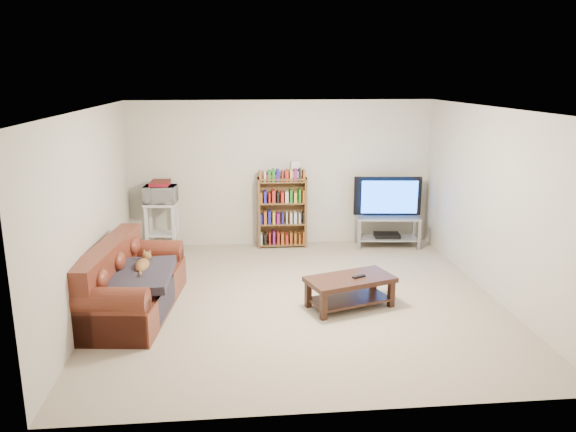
{
  "coord_description": "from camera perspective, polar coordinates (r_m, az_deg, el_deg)",
  "views": [
    {
      "loc": [
        -0.79,
        -6.66,
        2.79
      ],
      "look_at": [
        -0.1,
        0.4,
        1.0
      ],
      "focal_mm": 35.0,
      "sensor_mm": 36.0,
      "label": 1
    }
  ],
  "objects": [
    {
      "name": "wall_right",
      "position": [
        7.6,
        20.23,
        1.19
      ],
      "size": [
        0.0,
        5.0,
        5.0
      ],
      "primitive_type": "plane",
      "rotation": [
        1.57,
        0.0,
        -1.57
      ],
      "color": "beige",
      "rests_on": "ground"
    },
    {
      "name": "cat",
      "position": [
        6.98,
        -14.58,
        -4.91
      ],
      "size": [
        0.28,
        0.56,
        0.16
      ],
      "primitive_type": null,
      "rotation": [
        0.0,
        0.0,
        -0.12
      ],
      "color": "brown",
      "rests_on": "sofa"
    },
    {
      "name": "wall_left",
      "position": [
        7.06,
        -19.44,
        0.33
      ],
      "size": [
        0.0,
        5.0,
        5.0
      ],
      "primitive_type": "plane",
      "rotation": [
        1.57,
        0.0,
        1.57
      ],
      "color": "beige",
      "rests_on": "ground"
    },
    {
      "name": "dvd_player",
      "position": [
        9.51,
        10.01,
        -1.94
      ],
      "size": [
        0.44,
        0.33,
        0.06
      ],
      "primitive_type": "cube",
      "rotation": [
        0.0,
        0.0,
        -0.1
      ],
      "color": "black",
      "rests_on": "tv_stand"
    },
    {
      "name": "coffee_table",
      "position": [
        6.98,
        6.31,
        -7.11
      ],
      "size": [
        1.17,
        0.84,
        0.39
      ],
      "rotation": [
        0.0,
        0.0,
        0.32
      ],
      "color": "black",
      "rests_on": "floor"
    },
    {
      "name": "bookshelf",
      "position": [
        9.26,
        -0.6,
        0.48
      ],
      "size": [
        0.81,
        0.27,
        1.16
      ],
      "rotation": [
        0.0,
        0.0,
        -0.02
      ],
      "color": "brown",
      "rests_on": "floor"
    },
    {
      "name": "wall_back",
      "position": [
        9.33,
        -0.64,
        4.34
      ],
      "size": [
        5.0,
        0.0,
        5.0
      ],
      "primitive_type": "plane",
      "rotation": [
        1.57,
        0.0,
        0.0
      ],
      "color": "beige",
      "rests_on": "ground"
    },
    {
      "name": "remote",
      "position": [
        6.94,
        7.23,
        -6.12
      ],
      "size": [
        0.18,
        0.12,
        0.02
      ],
      "primitive_type": "cube",
      "rotation": [
        0.0,
        0.0,
        0.47
      ],
      "color": "black",
      "rests_on": "coffee_table"
    },
    {
      "name": "television",
      "position": [
        9.35,
        10.18,
        1.89
      ],
      "size": [
        1.13,
        0.26,
        0.64
      ],
      "primitive_type": "imported",
      "rotation": [
        0.0,
        0.0,
        3.04
      ],
      "color": "black",
      "rests_on": "tv_stand"
    },
    {
      "name": "game_boxes",
      "position": [
        9.09,
        -12.9,
        3.17
      ],
      "size": [
        0.32,
        0.29,
        0.05
      ],
      "primitive_type": "cube",
      "rotation": [
        0.0,
        0.0,
        -0.1
      ],
      "color": "maroon",
      "rests_on": "microwave"
    },
    {
      "name": "shelf_clutter",
      "position": [
        9.15,
        -0.0,
        4.59
      ],
      "size": [
        0.59,
        0.18,
        0.28
      ],
      "rotation": [
        0.0,
        0.0,
        -0.02
      ],
      "color": "silver",
      "rests_on": "bookshelf"
    },
    {
      "name": "tv_stand",
      "position": [
        9.47,
        10.05,
        -1.01
      ],
      "size": [
        1.08,
        0.57,
        0.52
      ],
      "rotation": [
        0.0,
        0.0,
        -0.1
      ],
      "color": "#999EA3",
      "rests_on": "floor"
    },
    {
      "name": "sofa",
      "position": [
        7.07,
        -15.93,
        -7.01
      ],
      "size": [
        1.07,
        2.05,
        0.84
      ],
      "rotation": [
        0.0,
        0.0,
        -0.12
      ],
      "color": "maroon",
      "rests_on": "floor"
    },
    {
      "name": "microwave_stand",
      "position": [
        9.22,
        -12.7,
        -0.45
      ],
      "size": [
        0.54,
        0.42,
        0.81
      ],
      "rotation": [
        0.0,
        0.0,
        -0.1
      ],
      "color": "silver",
      "rests_on": "floor"
    },
    {
      "name": "ceiling",
      "position": [
        6.72,
        1.2,
        10.83
      ],
      "size": [
        5.0,
        5.0,
        0.0
      ],
      "primitive_type": "plane",
      "rotation": [
        3.14,
        0.0,
        0.0
      ],
      "color": "white",
      "rests_on": "ground"
    },
    {
      "name": "microwave",
      "position": [
        9.13,
        -12.84,
        2.16
      ],
      "size": [
        0.53,
        0.39,
        0.28
      ],
      "primitive_type": "imported",
      "rotation": [
        0.0,
        0.0,
        -0.1
      ],
      "color": "silver",
      "rests_on": "microwave_stand"
    },
    {
      "name": "wall_front",
      "position": [
        4.53,
        4.85,
        -6.44
      ],
      "size": [
        5.0,
        0.0,
        5.0
      ],
      "primitive_type": "plane",
      "rotation": [
        -1.57,
        0.0,
        0.0
      ],
      "color": "beige",
      "rests_on": "ground"
    },
    {
      "name": "floor",
      "position": [
        7.27,
        1.1,
        -8.42
      ],
      "size": [
        5.0,
        5.0,
        0.0
      ],
      "primitive_type": "plane",
      "color": "tan",
      "rests_on": "ground"
    },
    {
      "name": "blanket",
      "position": [
        6.83,
        -14.95,
        -5.87
      ],
      "size": [
        0.8,
        1.01,
        0.18
      ],
      "primitive_type": "cube",
      "rotation": [
        0.05,
        -0.04,
        -0.04
      ],
      "color": "#2B2731",
      "rests_on": "sofa"
    }
  ]
}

